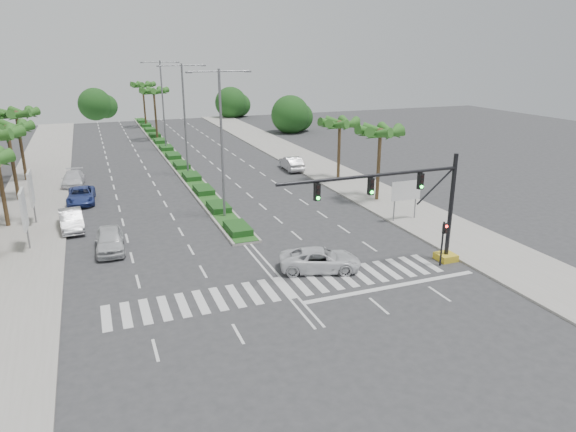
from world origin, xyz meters
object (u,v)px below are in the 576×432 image
object	(u,v)px
car_parked_b	(71,220)
car_crossing	(320,260)
car_parked_c	(81,195)
car_parked_d	(73,179)
car_parked_a	(110,240)
car_right	(291,163)

from	to	relation	value
car_parked_b	car_crossing	world-z (taller)	car_parked_b
car_parked_c	car_parked_d	xyz separation A→B (m)	(-0.74, 6.85, 0.02)
car_parked_a	car_parked_d	world-z (taller)	car_parked_a
car_parked_a	car_crossing	xyz separation A→B (m)	(12.24, -8.30, -0.09)
car_parked_a	car_right	size ratio (longest dim) A/B	0.97
car_parked_a	car_parked_b	bearing A→B (deg)	115.93
car_parked_d	car_right	size ratio (longest dim) A/B	1.03
car_crossing	car_right	world-z (taller)	car_right
car_parked_d	car_crossing	size ratio (longest dim) A/B	0.98
car_parked_a	car_parked_b	size ratio (longest dim) A/B	1.00
car_parked_a	car_parked_b	xyz separation A→B (m)	(-2.56, 5.75, -0.03)
car_crossing	car_parked_c	bearing A→B (deg)	51.78
car_parked_d	car_parked_b	bearing A→B (deg)	-85.78
car_parked_b	car_crossing	bearing A→B (deg)	-47.97
car_crossing	car_parked_a	bearing A→B (deg)	74.62
car_crossing	car_parked_b	bearing A→B (deg)	65.24
car_parked_a	car_right	distance (m)	28.25
car_right	car_parked_b	bearing A→B (deg)	32.43
car_parked_d	car_crossing	xyz separation A→B (m)	(14.80, -28.47, -0.01)
car_parked_b	car_parked_c	xyz separation A→B (m)	(0.74, 7.57, -0.07)
car_parked_d	car_right	xyz separation A→B (m)	(23.60, -1.33, 0.07)
car_parked_c	car_crossing	world-z (taller)	car_crossing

